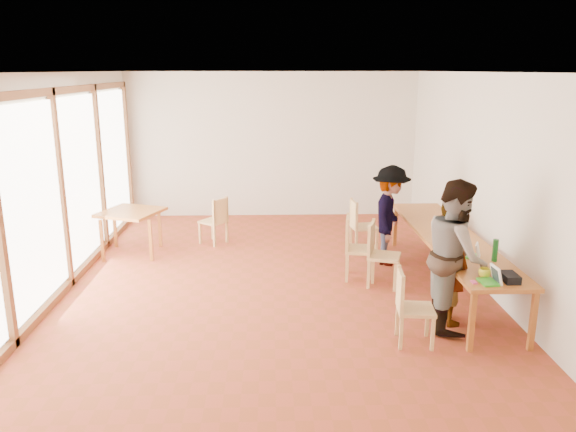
% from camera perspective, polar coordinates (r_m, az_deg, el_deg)
% --- Properties ---
extents(ground, '(8.00, 8.00, 0.00)m').
position_cam_1_polar(ground, '(8.27, -1.45, -6.84)').
color(ground, '#A03E26').
rests_on(ground, ground).
extents(wall_back, '(6.00, 0.10, 3.00)m').
position_cam_1_polar(wall_back, '(11.80, -1.63, 7.19)').
color(wall_back, beige).
rests_on(wall_back, ground).
extents(wall_front, '(6.00, 0.10, 3.00)m').
position_cam_1_polar(wall_front, '(4.00, -1.21, -7.86)').
color(wall_front, beige).
rests_on(wall_front, ground).
extents(wall_right, '(0.10, 8.00, 3.00)m').
position_cam_1_polar(wall_right, '(8.41, 19.40, 3.33)').
color(wall_right, beige).
rests_on(wall_right, ground).
extents(window_wall, '(0.10, 8.00, 3.00)m').
position_cam_1_polar(window_wall, '(8.38, -22.24, 3.02)').
color(window_wall, white).
rests_on(window_wall, ground).
extents(ceiling, '(6.00, 8.00, 0.04)m').
position_cam_1_polar(ceiling, '(7.70, -1.60, 14.56)').
color(ceiling, white).
rests_on(ceiling, wall_back).
extents(communal_table, '(0.80, 4.00, 0.75)m').
position_cam_1_polar(communal_table, '(8.27, 16.12, -2.29)').
color(communal_table, '#A75F25').
rests_on(communal_table, ground).
extents(side_table, '(0.90, 0.90, 0.75)m').
position_cam_1_polar(side_table, '(9.74, -15.69, 0.06)').
color(side_table, '#A75F25').
rests_on(side_table, ground).
extents(chair_near, '(0.44, 0.44, 0.46)m').
position_cam_1_polar(chair_near, '(6.51, 12.07, -8.28)').
color(chair_near, '#E4BE72').
rests_on(chair_near, ground).
extents(chair_mid, '(0.51, 0.51, 0.50)m').
position_cam_1_polar(chair_mid, '(8.34, 6.69, -2.53)').
color(chair_mid, '#E4BE72').
rests_on(chair_mid, ground).
extents(chair_far, '(0.55, 0.55, 0.50)m').
position_cam_1_polar(chair_far, '(8.13, 9.08, -3.15)').
color(chair_far, '#E4BE72').
rests_on(chair_far, ground).
extents(chair_empty, '(0.46, 0.46, 0.48)m').
position_cam_1_polar(chair_empty, '(9.62, 7.21, -0.43)').
color(chair_empty, '#E4BE72').
rests_on(chair_empty, ground).
extents(chair_spare, '(0.55, 0.55, 0.45)m').
position_cam_1_polar(chair_spare, '(10.02, -7.25, 0.01)').
color(chair_spare, '#E4BE72').
rests_on(chair_spare, ground).
extents(person_near, '(0.49, 0.64, 1.57)m').
position_cam_1_polar(person_near, '(7.10, 16.22, -4.42)').
color(person_near, gray).
rests_on(person_near, ground).
extents(person_mid, '(0.80, 0.96, 1.82)m').
position_cam_1_polar(person_mid, '(6.94, 16.66, -3.80)').
color(person_mid, gray).
rests_on(person_mid, ground).
extents(person_far, '(0.89, 1.16, 1.59)m').
position_cam_1_polar(person_far, '(9.01, 10.34, 0.05)').
color(person_far, gray).
rests_on(person_far, ground).
extents(laptop_near, '(0.22, 0.25, 0.20)m').
position_cam_1_polar(laptop_near, '(6.61, 20.02, -5.97)').
color(laptop_near, green).
rests_on(laptop_near, communal_table).
extents(laptop_mid, '(0.26, 0.27, 0.18)m').
position_cam_1_polar(laptop_mid, '(7.42, 18.40, -3.64)').
color(laptop_mid, green).
rests_on(laptop_mid, communal_table).
extents(laptop_far, '(0.24, 0.27, 0.21)m').
position_cam_1_polar(laptop_far, '(8.74, 15.58, -0.63)').
color(laptop_far, green).
rests_on(laptop_far, communal_table).
extents(yellow_mug, '(0.17, 0.17, 0.11)m').
position_cam_1_polar(yellow_mug, '(6.76, 19.34, -5.48)').
color(yellow_mug, gold).
rests_on(yellow_mug, communal_table).
extents(green_bottle, '(0.07, 0.07, 0.28)m').
position_cam_1_polar(green_bottle, '(7.32, 20.30, -3.29)').
color(green_bottle, '#1B7128').
rests_on(green_bottle, communal_table).
extents(clear_glass, '(0.07, 0.07, 0.09)m').
position_cam_1_polar(clear_glass, '(8.17, 15.35, -1.78)').
color(clear_glass, silver).
rests_on(clear_glass, communal_table).
extents(condiment_cup, '(0.08, 0.08, 0.06)m').
position_cam_1_polar(condiment_cup, '(7.58, 15.20, -3.16)').
color(condiment_cup, white).
rests_on(condiment_cup, communal_table).
extents(pink_phone, '(0.05, 0.10, 0.01)m').
position_cam_1_polar(pink_phone, '(6.57, 18.37, -6.40)').
color(pink_phone, '#DF3D7E').
rests_on(pink_phone, communal_table).
extents(black_pouch, '(0.16, 0.26, 0.09)m').
position_cam_1_polar(black_pouch, '(6.74, 21.60, -5.82)').
color(black_pouch, black).
rests_on(black_pouch, communal_table).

